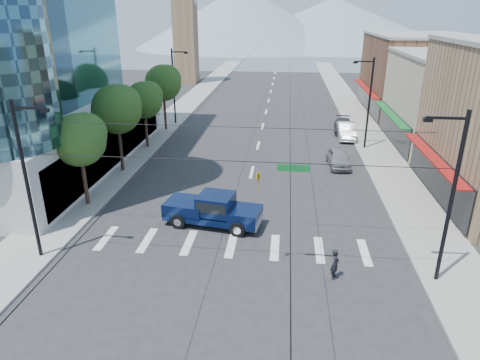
{
  "coord_description": "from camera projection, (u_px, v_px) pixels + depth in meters",
  "views": [
    {
      "loc": [
        2.72,
        -20.67,
        13.06
      ],
      "look_at": [
        -0.01,
        4.55,
        3.0
      ],
      "focal_mm": 32.0,
      "sensor_mm": 36.0,
      "label": 1
    }
  ],
  "objects": [
    {
      "name": "pedestrian",
      "position": [
        335.0,
        264.0,
        22.14
      ],
      "size": [
        0.56,
        0.71,
        1.71
      ],
      "primitive_type": "imported",
      "rotation": [
        0.0,
        0.0,
        1.31
      ],
      "color": "black",
      "rests_on": "ground"
    },
    {
      "name": "shop_mid",
      "position": [
        460.0,
        103.0,
        42.71
      ],
      "size": [
        12.0,
        14.0,
        9.0
      ],
      "primitive_type": "cube",
      "color": "tan",
      "rests_on": "ground"
    },
    {
      "name": "sidewalk_left",
      "position": [
        185.0,
        106.0,
        62.33
      ],
      "size": [
        4.0,
        120.0,
        0.15
      ],
      "primitive_type": "cube",
      "color": "gray",
      "rests_on": "ground"
    },
    {
      "name": "signal_rig",
      "position": [
        232.0,
        190.0,
        21.53
      ],
      "size": [
        21.8,
        0.2,
        9.0
      ],
      "color": "black",
      "rests_on": "ground"
    },
    {
      "name": "tree_midnear",
      "position": [
        118.0,
        108.0,
        35.34
      ],
      "size": [
        4.09,
        4.09,
        7.52
      ],
      "color": "black",
      "rests_on": "ground"
    },
    {
      "name": "lamp_pole_nw",
      "position": [
        175.0,
        84.0,
        51.16
      ],
      "size": [
        2.0,
        0.25,
        9.0
      ],
      "color": "black",
      "rests_on": "ground"
    },
    {
      "name": "parked_car_mid",
      "position": [
        346.0,
        131.0,
        46.74
      ],
      "size": [
        1.84,
        5.13,
        1.68
      ],
      "primitive_type": "imported",
      "rotation": [
        0.0,
        0.0,
        -0.01
      ],
      "color": "silver",
      "rests_on": "ground"
    },
    {
      "name": "tree_near",
      "position": [
        81.0,
        138.0,
        29.09
      ],
      "size": [
        3.65,
        3.64,
        6.71
      ],
      "color": "black",
      "rests_on": "ground"
    },
    {
      "name": "pickup_truck",
      "position": [
        212.0,
        209.0,
        27.65
      ],
      "size": [
        6.63,
        3.27,
        2.15
      ],
      "rotation": [
        0.0,
        0.0,
        -0.17
      ],
      "color": "#071235",
      "rests_on": "ground"
    },
    {
      "name": "tree_far",
      "position": [
        164.0,
        82.0,
        48.28
      ],
      "size": [
        4.09,
        4.09,
        7.52
      ],
      "color": "black",
      "rests_on": "ground"
    },
    {
      "name": "sidewalk_right",
      "position": [
        352.0,
        110.0,
        59.92
      ],
      "size": [
        4.0,
        120.0,
        0.15
      ],
      "primitive_type": "cube",
      "color": "gray",
      "rests_on": "ground"
    },
    {
      "name": "mountain_right",
      "position": [
        334.0,
        22.0,
        166.72
      ],
      "size": [
        90.0,
        90.0,
        18.0
      ],
      "primitive_type": "cone",
      "color": "gray",
      "rests_on": "ground"
    },
    {
      "name": "parked_car_near",
      "position": [
        338.0,
        158.0,
        38.35
      ],
      "size": [
        2.07,
        4.6,
        1.53
      ],
      "primitive_type": "imported",
      "rotation": [
        0.0,
        0.0,
        0.06
      ],
      "color": "#9A9A9E",
      "rests_on": "ground"
    },
    {
      "name": "parked_car_far",
      "position": [
        343.0,
        126.0,
        49.25
      ],
      "size": [
        2.44,
        5.16,
        1.45
      ],
      "primitive_type": "imported",
      "rotation": [
        0.0,
        0.0,
        -0.08
      ],
      "color": "#323134",
      "rests_on": "ground"
    },
    {
      "name": "lamp_pole_ne",
      "position": [
        368.0,
        100.0,
        41.63
      ],
      "size": [
        2.0,
        0.25,
        9.0
      ],
      "color": "black",
      "rests_on": "ground"
    },
    {
      "name": "ground",
      "position": [
        232.0,
        259.0,
        24.19
      ],
      "size": [
        160.0,
        160.0,
        0.0
      ],
      "primitive_type": "plane",
      "color": "#28282B",
      "rests_on": "ground"
    },
    {
      "name": "tree_midfar",
      "position": [
        145.0,
        99.0,
        42.03
      ],
      "size": [
        3.65,
        3.64,
        6.71
      ],
      "color": "black",
      "rests_on": "ground"
    },
    {
      "name": "clock_tower",
      "position": [
        185.0,
        25.0,
        79.21
      ],
      "size": [
        4.8,
        4.8,
        20.4
      ],
      "color": "#8C6B4C",
      "rests_on": "ground"
    },
    {
      "name": "mountain_left",
      "position": [
        242.0,
        17.0,
        160.25
      ],
      "size": [
        80.0,
        80.0,
        22.0
      ],
      "primitive_type": "cone",
      "color": "gray",
      "rests_on": "ground"
    },
    {
      "name": "shop_far",
      "position": [
        417.0,
        75.0,
        57.31
      ],
      "size": [
        12.0,
        18.0,
        10.0
      ],
      "primitive_type": "cube",
      "color": "brown",
      "rests_on": "ground"
    }
  ]
}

